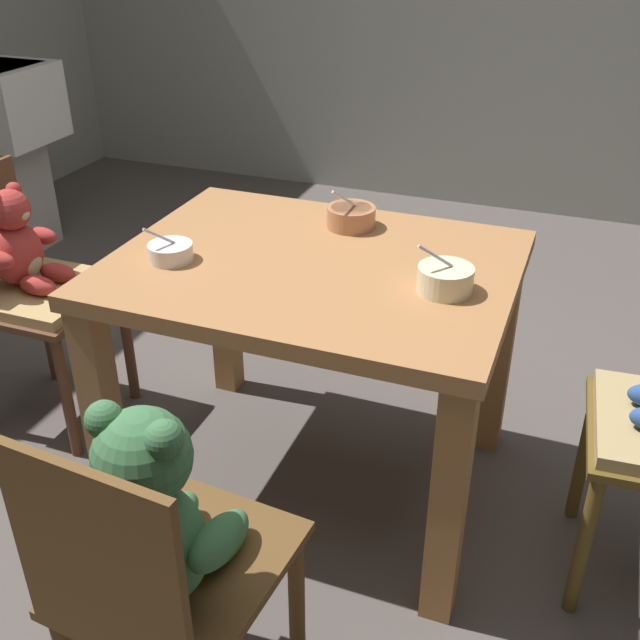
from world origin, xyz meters
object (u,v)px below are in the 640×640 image
teddy_chair_near_front (158,538)px  teddy_chair_near_left (27,274)px  porridge_bowl_white_near_left (170,252)px  porridge_bowl_cream_near_right (445,278)px  dining_table (313,306)px  porridge_bowl_terracotta_far_center (351,216)px

teddy_chair_near_front → teddy_chair_near_left: 1.33m
porridge_bowl_white_near_left → porridge_bowl_cream_near_right: bearing=6.4°
teddy_chair_near_front → porridge_bowl_cream_near_right: size_ratio=6.37×
dining_table → teddy_chair_near_left: (-0.97, -0.00, -0.07)m
teddy_chair_near_front → teddy_chair_near_left: (-1.01, 0.86, -0.05)m
porridge_bowl_terracotta_far_center → porridge_bowl_white_near_left: porridge_bowl_terracotta_far_center is taller
porridge_bowl_terracotta_far_center → porridge_bowl_white_near_left: size_ratio=1.23×
porridge_bowl_white_near_left → porridge_bowl_cream_near_right: (0.71, 0.08, 0.01)m
porridge_bowl_white_near_left → porridge_bowl_cream_near_right: porridge_bowl_cream_near_right is taller
teddy_chair_near_front → porridge_bowl_terracotta_far_center: size_ratio=5.96×
dining_table → teddy_chair_near_front: size_ratio=1.21×
teddy_chair_near_front → teddy_chair_near_left: bearing=54.2°
porridge_bowl_cream_near_right → porridge_bowl_terracotta_far_center: bearing=138.4°
dining_table → porridge_bowl_terracotta_far_center: (0.02, 0.25, 0.17)m
teddy_chair_near_front → porridge_bowl_terracotta_far_center: bearing=5.9°
teddy_chair_near_front → porridge_bowl_cream_near_right: (0.32, 0.81, 0.19)m
teddy_chair_near_front → porridge_bowl_cream_near_right: bearing=-16.6°
teddy_chair_near_left → porridge_bowl_terracotta_far_center: 1.04m
dining_table → porridge_bowl_cream_near_right: bearing=-7.8°
teddy_chair_near_left → porridge_bowl_terracotta_far_center: (0.98, 0.25, 0.24)m
porridge_bowl_cream_near_right → dining_table: bearing=172.2°
dining_table → porridge_bowl_cream_near_right: size_ratio=7.73×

